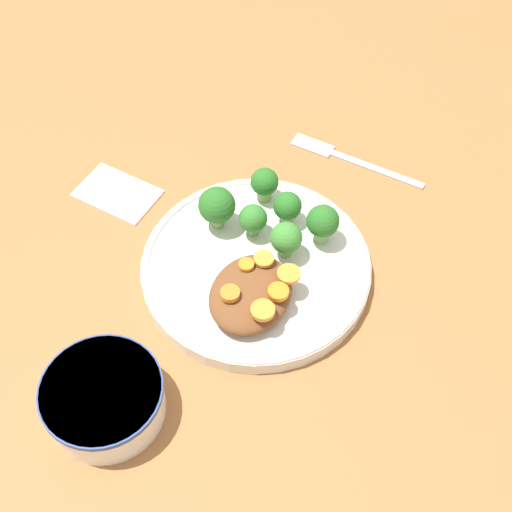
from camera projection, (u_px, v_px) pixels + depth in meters
ground_plane at (256, 273)px, 0.87m from camera, size 4.00×4.00×0.00m
plate at (256, 267)px, 0.86m from camera, size 0.28×0.28×0.02m
dip_bowl at (104, 398)px, 0.74m from camera, size 0.13×0.13×0.05m
stew_mound at (251, 294)px, 0.81m from camera, size 0.09×0.11×0.03m
broccoli_floret_0 at (323, 222)px, 0.85m from camera, size 0.04×0.04×0.06m
broccoli_floret_1 at (217, 206)px, 0.86m from camera, size 0.05×0.05×0.06m
broccoli_floret_2 at (253, 219)px, 0.86m from camera, size 0.03×0.03×0.05m
broccoli_floret_3 at (286, 238)px, 0.84m from camera, size 0.04×0.04×0.05m
broccoli_floret_4 at (287, 207)px, 0.87m from camera, size 0.04×0.04×0.05m
broccoli_floret_5 at (265, 183)px, 0.90m from camera, size 0.04×0.04×0.05m
carrot_slice_0 at (230, 293)px, 0.79m from camera, size 0.02×0.02×0.01m
carrot_slice_1 at (263, 310)px, 0.78m from camera, size 0.03×0.03×0.01m
carrot_slice_2 at (289, 274)px, 0.81m from camera, size 0.03×0.03×0.01m
carrot_slice_3 at (264, 259)px, 0.82m from camera, size 0.02×0.02×0.00m
carrot_slice_4 at (243, 263)px, 0.82m from camera, size 0.02×0.02×0.00m
carrot_slice_5 at (278, 292)px, 0.79m from camera, size 0.02×0.02×0.01m
fork at (344, 156)px, 0.99m from camera, size 0.20×0.03×0.01m
napkin at (117, 193)px, 0.95m from camera, size 0.11×0.08×0.01m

